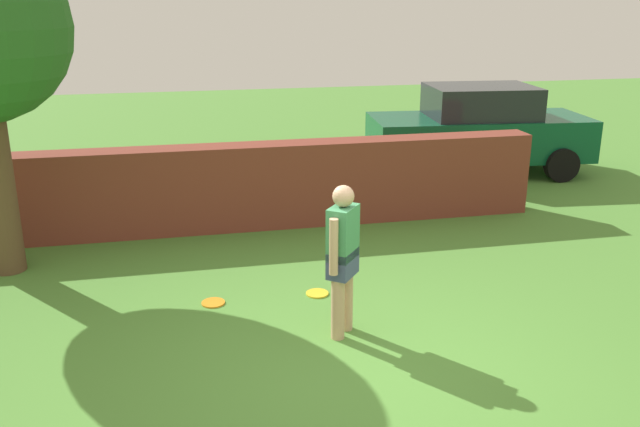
{
  "coord_description": "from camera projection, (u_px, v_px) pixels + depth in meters",
  "views": [
    {
      "loc": [
        -1.58,
        -5.5,
        3.43
      ],
      "look_at": [
        0.01,
        1.82,
        1.0
      ],
      "focal_mm": 38.38,
      "sensor_mm": 36.0,
      "label": 1
    }
  ],
  "objects": [
    {
      "name": "frisbee_orange",
      "position": [
        213.0,
        303.0,
        7.9
      ],
      "size": [
        0.27,
        0.27,
        0.02
      ],
      "primitive_type": "cylinder",
      "color": "orange",
      "rests_on": "ground"
    },
    {
      "name": "brick_wall",
      "position": [
        183.0,
        190.0,
        10.1
      ],
      "size": [
        10.9,
        0.5,
        1.28
      ],
      "primitive_type": "cube",
      "color": "brown",
      "rests_on": "ground"
    },
    {
      "name": "car",
      "position": [
        479.0,
        130.0,
        13.39
      ],
      "size": [
        4.34,
        2.22,
        1.72
      ],
      "rotation": [
        0.0,
        0.0,
        3.05
      ],
      "color": "#0C4C2D",
      "rests_on": "ground"
    },
    {
      "name": "ground_plane",
      "position": [
        360.0,
        371.0,
        6.49
      ],
      "size": [
        40.0,
        40.0,
        0.0
      ],
      "primitive_type": "plane",
      "color": "#4C8433"
    },
    {
      "name": "frisbee_yellow",
      "position": [
        317.0,
        293.0,
        8.15
      ],
      "size": [
        0.27,
        0.27,
        0.02
      ],
      "primitive_type": "cylinder",
      "color": "yellow",
      "rests_on": "ground"
    },
    {
      "name": "person",
      "position": [
        343.0,
        254.0,
        6.94
      ],
      "size": [
        0.39,
        0.45,
        1.62
      ],
      "rotation": [
        0.0,
        0.0,
        0.91
      ],
      "color": "tan",
      "rests_on": "ground"
    }
  ]
}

